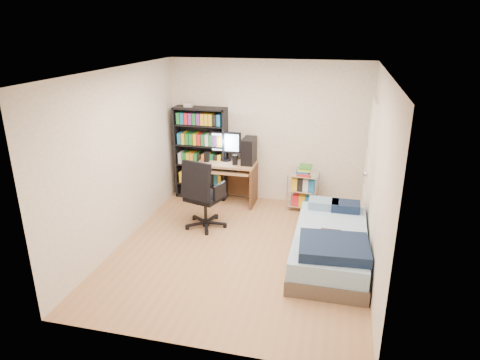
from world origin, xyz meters
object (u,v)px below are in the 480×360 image
(computer_desk, at_px, (233,166))
(bed, at_px, (330,245))
(office_chair, at_px, (204,206))
(media_shelf, at_px, (201,152))

(computer_desk, bearing_deg, bed, -43.68)
(office_chair, relative_size, bed, 0.58)
(office_chair, bearing_deg, computer_desk, 96.21)
(media_shelf, distance_m, office_chair, 1.40)
(media_shelf, height_order, bed, media_shelf)
(computer_desk, distance_m, bed, 2.51)
(media_shelf, height_order, computer_desk, media_shelf)
(media_shelf, xyz_separation_m, computer_desk, (0.63, -0.12, -0.17))
(computer_desk, height_order, bed, computer_desk)
(office_chair, height_order, bed, office_chair)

